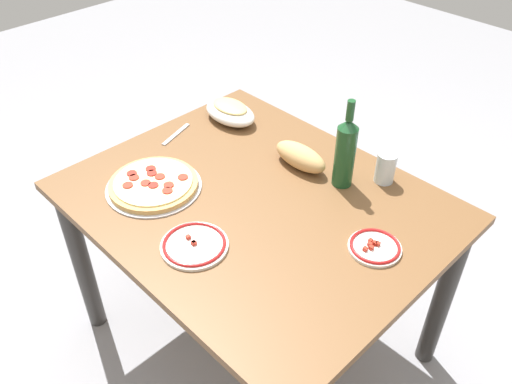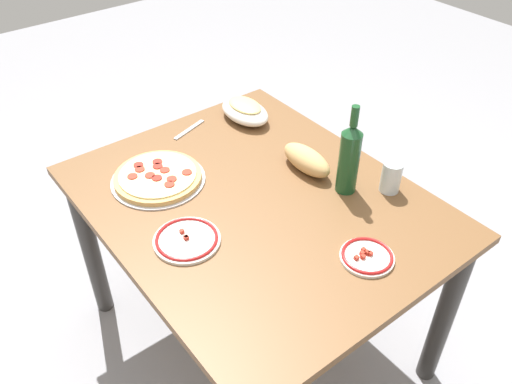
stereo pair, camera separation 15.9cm
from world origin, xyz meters
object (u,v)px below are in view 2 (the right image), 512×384
baked_pasta_dish (245,110)px  wine_bottle (349,158)px  side_plate_near (367,256)px  side_plate_far (187,239)px  water_glass (391,177)px  pepperoni_pizza (158,177)px  bread_loaf (307,160)px  dining_table (256,226)px

baked_pasta_dish → wine_bottle: (-0.58, 0.01, 0.09)m
side_plate_near → side_plate_far: same height
water_glass → pepperoni_pizza: bearing=48.6°
side_plate_near → bread_loaf: size_ratio=0.73×
baked_pasta_dish → side_plate_far: bearing=129.4°
wine_bottle → side_plate_far: 0.59m
side_plate_near → side_plate_far: 0.54m
wine_bottle → water_glass: bearing=-128.9°
water_glass → baked_pasta_dish: bearing=9.2°
baked_pasta_dish → side_plate_near: 0.88m
side_plate_near → pepperoni_pizza: bearing=22.8°
water_glass → side_plate_near: size_ratio=0.69×
pepperoni_pizza → bread_loaf: 0.53m
wine_bottle → bread_loaf: 0.19m
side_plate_near → bread_loaf: (0.44, -0.16, 0.03)m
dining_table → bread_loaf: 0.30m
baked_pasta_dish → dining_table: bearing=147.3°
dining_table → pepperoni_pizza: 0.38m
dining_table → water_glass: bearing=-121.5°
wine_bottle → side_plate_near: (-0.27, 0.18, -0.12)m
dining_table → water_glass: size_ratio=10.83×
pepperoni_pizza → water_glass: 0.80m
dining_table → side_plate_near: (-0.42, -0.09, 0.13)m
pepperoni_pizza → water_glass: water_glass is taller
baked_pasta_dish → water_glass: 0.68m
side_plate_near → side_plate_far: (0.38, 0.38, -0.00)m
baked_pasta_dish → water_glass: water_glass is taller
dining_table → side_plate_near: bearing=-167.9°
dining_table → pepperoni_pizza: (0.29, 0.21, 0.14)m
baked_pasta_dish → side_plate_near: baked_pasta_dish is taller
pepperoni_pizza → water_glass: bearing=-131.4°
wine_bottle → side_plate_near: 0.35m
pepperoni_pizza → bread_loaf: bearing=-120.5°
bread_loaf → dining_table: bearing=95.4°
dining_table → wine_bottle: (-0.14, -0.27, 0.26)m
side_plate_near → bread_loaf: 0.47m
side_plate_far → bread_loaf: bearing=-84.1°
wine_bottle → bread_loaf: wine_bottle is taller
water_glass → side_plate_near: (-0.18, 0.30, -0.05)m
wine_bottle → side_plate_far: (0.11, 0.56, -0.12)m
pepperoni_pizza → baked_pasta_dish: size_ratio=1.37×
baked_pasta_dish → wine_bottle: 0.59m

